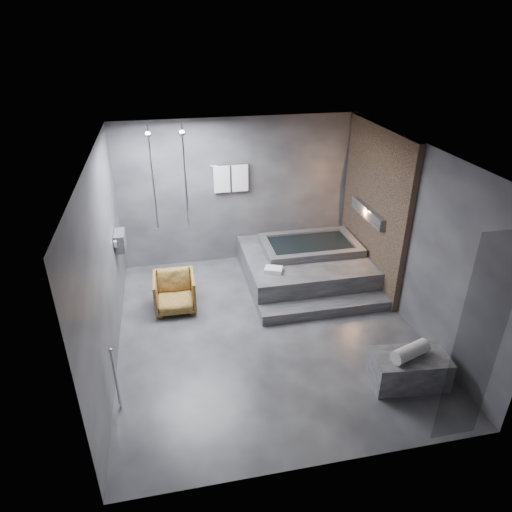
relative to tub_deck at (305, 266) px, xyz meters
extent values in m
plane|color=#29292B|center=(-1.05, -1.45, -0.25)|extent=(5.00, 5.00, 0.00)
cube|color=#454547|center=(-1.05, -1.45, 2.55)|extent=(4.50, 5.00, 0.04)
cube|color=#333237|center=(-1.05, 1.05, 1.15)|extent=(4.50, 0.04, 2.80)
cube|color=#333237|center=(-1.05, -3.95, 1.15)|extent=(4.50, 0.04, 2.80)
cube|color=#333237|center=(-3.30, -1.45, 1.15)|extent=(0.04, 5.00, 2.80)
cube|color=#333237|center=(1.20, -1.45, 1.15)|extent=(0.04, 5.00, 2.80)
cube|color=#87694F|center=(1.14, -0.20, 1.15)|extent=(0.10, 2.40, 2.78)
cube|color=#FF9938|center=(1.06, -0.20, 1.05)|extent=(0.14, 1.20, 0.20)
cube|color=slate|center=(-3.21, -0.05, 0.85)|extent=(0.16, 0.42, 0.30)
imported|color=beige|center=(-3.20, -0.15, 0.80)|extent=(0.08, 0.08, 0.21)
imported|color=beige|center=(-3.20, 0.05, 0.78)|extent=(0.07, 0.07, 0.15)
cylinder|color=silver|center=(-2.05, 0.60, 1.65)|extent=(0.04, 0.04, 1.80)
cylinder|color=silver|center=(-2.60, 0.60, 1.65)|extent=(0.04, 0.04, 1.80)
cylinder|color=silver|center=(-1.20, 0.99, 1.70)|extent=(0.75, 0.02, 0.02)
cube|color=white|center=(-1.37, 0.97, 1.45)|extent=(0.30, 0.06, 0.50)
cube|color=white|center=(-1.03, 0.97, 1.45)|extent=(0.30, 0.06, 0.50)
cylinder|color=silver|center=(-3.20, -2.65, 0.20)|extent=(0.04, 0.04, 0.90)
cube|color=black|center=(0.60, -3.90, 1.10)|extent=(0.55, 0.01, 2.60)
cube|color=#2E2E30|center=(0.00, 0.00, 0.00)|extent=(2.20, 2.00, 0.50)
cube|color=#2E2E30|center=(0.00, -1.18, -0.16)|extent=(2.20, 0.36, 0.18)
cube|color=#38383B|center=(0.53, -2.95, -0.03)|extent=(1.02, 0.63, 0.44)
imported|color=#4F3413|center=(-2.41, -0.55, 0.06)|extent=(0.68, 0.70, 0.62)
cylinder|color=silver|center=(0.49, -2.97, 0.29)|extent=(0.56, 0.35, 0.19)
cube|color=silver|center=(-0.73, -0.54, 0.29)|extent=(0.35, 0.31, 0.08)
camera|label=1|loc=(-2.39, -7.09, 4.08)|focal=32.00mm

